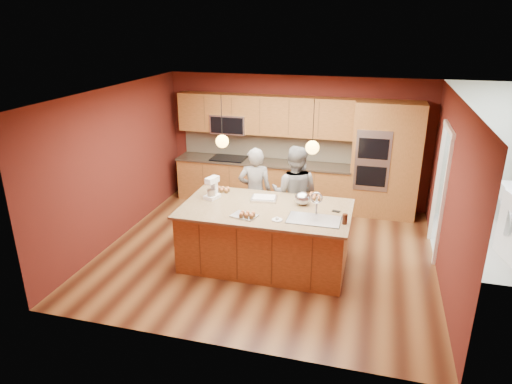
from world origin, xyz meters
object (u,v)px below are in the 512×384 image
(island, at_px, (266,235))
(person_left, at_px, (255,192))
(person_right, at_px, (295,194))
(stand_mixer, at_px, (212,189))
(mixing_bowl, at_px, (303,198))

(island, bearing_deg, person_left, 114.71)
(person_right, bearing_deg, person_left, 1.95)
(stand_mixer, bearing_deg, person_right, 50.62)
(island, height_order, person_right, person_right)
(person_left, xyz_separation_m, mixing_bowl, (0.98, -0.70, 0.25))
(person_left, distance_m, person_right, 0.72)
(island, relative_size, mixing_bowl, 10.36)
(person_left, height_order, person_right, person_right)
(person_left, height_order, mixing_bowl, person_left)
(person_left, bearing_deg, person_right, 166.13)
(person_right, bearing_deg, island, 77.16)
(stand_mixer, bearing_deg, island, 6.24)
(person_left, bearing_deg, stand_mixer, 43.87)
(person_right, xyz_separation_m, mixing_bowl, (0.25, -0.70, 0.21))
(island, distance_m, person_right, 1.10)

